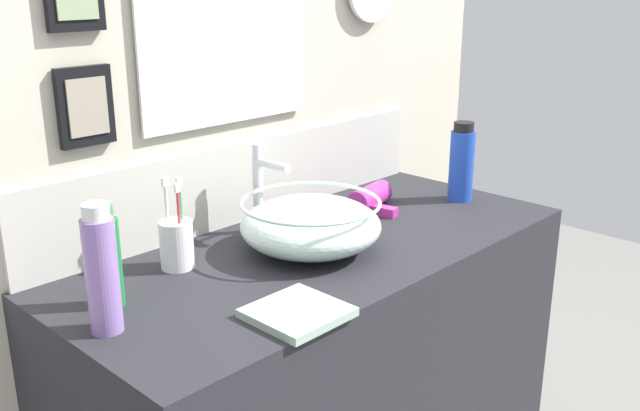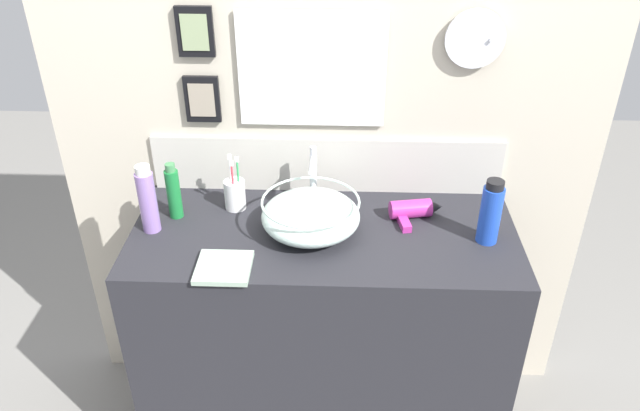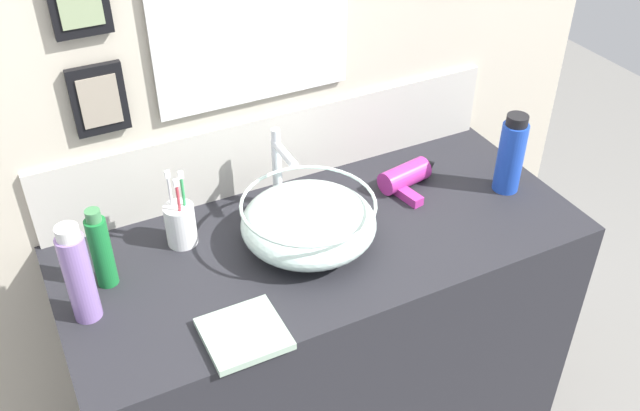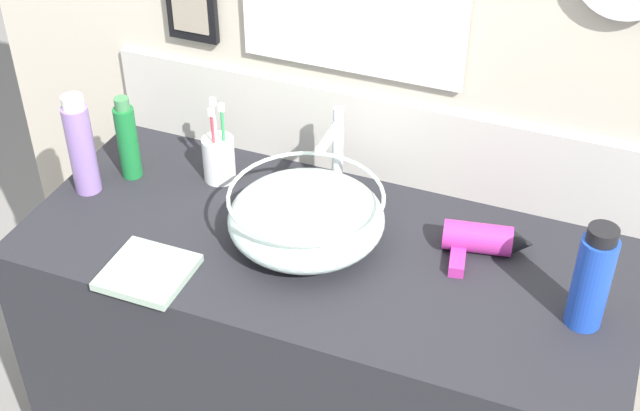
% 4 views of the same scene
% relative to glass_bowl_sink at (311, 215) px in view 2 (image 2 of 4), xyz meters
% --- Properties ---
extents(vanity_counter, '(1.25, 0.55, 0.92)m').
position_rel_glass_bowl_sink_xyz_m(vanity_counter, '(0.04, -0.00, -0.52)').
color(vanity_counter, '#232328').
rests_on(vanity_counter, ground).
extents(back_panel, '(1.90, 0.10, 2.35)m').
position_rel_glass_bowl_sink_xyz_m(back_panel, '(0.04, 0.30, 0.20)').
color(back_panel, beige).
rests_on(back_panel, ground).
extents(glass_bowl_sink, '(0.32, 0.32, 0.12)m').
position_rel_glass_bowl_sink_xyz_m(glass_bowl_sink, '(0.00, 0.00, 0.00)').
color(glass_bowl_sink, silver).
rests_on(glass_bowl_sink, vanity_counter).
extents(faucet, '(0.02, 0.12, 0.22)m').
position_rel_glass_bowl_sink_xyz_m(faucet, '(-0.00, 0.16, 0.06)').
color(faucet, silver).
rests_on(faucet, vanity_counter).
extents(hair_drier, '(0.19, 0.15, 0.06)m').
position_rel_glass_bowl_sink_xyz_m(hair_drier, '(0.34, 0.09, -0.03)').
color(hair_drier, '#B22D8C').
rests_on(hair_drier, vanity_counter).
extents(toothbrush_cup, '(0.07, 0.07, 0.20)m').
position_rel_glass_bowl_sink_xyz_m(toothbrush_cup, '(-0.26, 0.13, -0.01)').
color(toothbrush_cup, white).
rests_on(toothbrush_cup, vanity_counter).
extents(shampoo_bottle, '(0.06, 0.06, 0.23)m').
position_rel_glass_bowl_sink_xyz_m(shampoo_bottle, '(-0.51, -0.01, 0.05)').
color(shampoo_bottle, '#8C6BB2').
rests_on(shampoo_bottle, vanity_counter).
extents(soap_dispenser, '(0.07, 0.07, 0.22)m').
position_rel_glass_bowl_sink_xyz_m(soap_dispenser, '(0.56, -0.03, 0.04)').
color(soap_dispenser, blue).
rests_on(soap_dispenser, vanity_counter).
extents(lotion_bottle, '(0.05, 0.05, 0.20)m').
position_rel_glass_bowl_sink_xyz_m(lotion_bottle, '(-0.45, 0.07, 0.03)').
color(lotion_bottle, '#197233').
rests_on(lotion_bottle, vanity_counter).
extents(hand_towel, '(0.16, 0.16, 0.02)m').
position_rel_glass_bowl_sink_xyz_m(hand_towel, '(-0.25, -0.21, -0.05)').
color(hand_towel, '#99B29E').
rests_on(hand_towel, vanity_counter).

